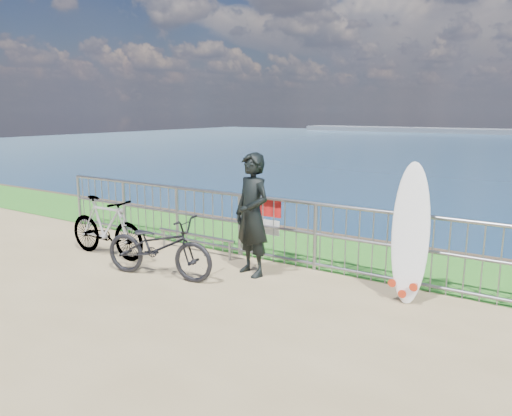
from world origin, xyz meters
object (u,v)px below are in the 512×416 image
Objects in this scene: surfer at (252,215)px; surfboard at (410,238)px; bicycle_near at (159,247)px; bicycle_far at (106,227)px.

surfboard is (2.38, 0.29, -0.09)m from surfer.
surfer is 1.01× the size of surfboard.
bicycle_near is (-1.13, -0.92, -0.48)m from surfer.
bicycle_near is at bearing -101.86° from bicycle_far.
bicycle_far is at bearing -148.48° from surfer.
surfboard is at bearing -81.10° from bicycle_far.
bicycle_near is at bearing -122.49° from surfer.
surfer is at bearing -78.34° from bicycle_far.
surfer is 2.81m from bicycle_far.
bicycle_far is at bearing -169.78° from surfboard.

